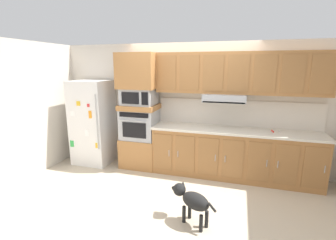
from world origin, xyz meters
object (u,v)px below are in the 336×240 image
object	(u,v)px
screwdriver	(273,131)
dog	(192,200)
microwave	(139,96)
refrigerator	(93,122)
built_in_oven	(140,124)

from	to	relation	value
screwdriver	dog	world-z (taller)	screwdriver
microwave	screwdriver	distance (m)	2.58
refrigerator	microwave	xyz separation A→B (m)	(1.05, 0.07, 0.58)
refrigerator	dog	xyz separation A→B (m)	(2.45, -1.53, -0.54)
screwdriver	dog	distance (m)	2.06
refrigerator	screwdriver	world-z (taller)	refrigerator
built_in_oven	microwave	distance (m)	0.56
dog	refrigerator	bearing A→B (deg)	-4.57
refrigerator	screwdriver	distance (m)	3.57
refrigerator	built_in_oven	xyz separation A→B (m)	(1.05, 0.07, 0.02)
built_in_oven	screwdriver	world-z (taller)	built_in_oven
built_in_oven	microwave	size ratio (longest dim) A/B	1.09
refrigerator	built_in_oven	distance (m)	1.05
built_in_oven	screwdriver	size ratio (longest dim) A/B	4.87
microwave	screwdriver	size ratio (longest dim) A/B	4.48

